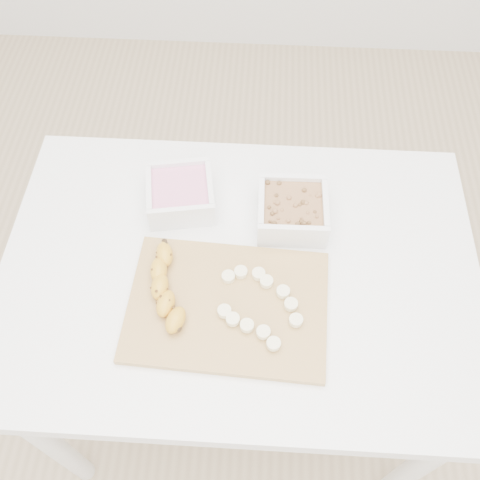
# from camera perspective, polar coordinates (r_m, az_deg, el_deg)

# --- Properties ---
(ground) EXTENTS (3.50, 3.50, 0.00)m
(ground) POSITION_cam_1_polar(r_m,az_deg,el_deg) (1.80, -0.06, -15.13)
(ground) COLOR #C6AD89
(ground) RESTS_ON ground
(table) EXTENTS (1.00, 0.70, 0.75)m
(table) POSITION_cam_1_polar(r_m,az_deg,el_deg) (1.20, -0.08, -5.31)
(table) COLOR white
(table) RESTS_ON ground
(bowl_yogurt) EXTENTS (0.16, 0.16, 0.07)m
(bowl_yogurt) POSITION_cam_1_polar(r_m,az_deg,el_deg) (1.19, -6.36, 4.95)
(bowl_yogurt) COLOR white
(bowl_yogurt) RESTS_ON table
(bowl_granola) EXTENTS (0.15, 0.15, 0.07)m
(bowl_granola) POSITION_cam_1_polar(r_m,az_deg,el_deg) (1.16, 5.61, 3.17)
(bowl_granola) COLOR white
(bowl_granola) RESTS_ON table
(cutting_board) EXTENTS (0.40, 0.30, 0.01)m
(cutting_board) POSITION_cam_1_polar(r_m,az_deg,el_deg) (1.06, -1.34, -7.03)
(cutting_board) COLOR tan
(cutting_board) RESTS_ON table
(banana) EXTENTS (0.07, 0.20, 0.03)m
(banana) POSITION_cam_1_polar(r_m,az_deg,el_deg) (1.06, -7.82, -5.15)
(banana) COLOR gold
(banana) RESTS_ON cutting_board
(banana_slices) EXTENTS (0.16, 0.18, 0.02)m
(banana_slices) POSITION_cam_1_polar(r_m,az_deg,el_deg) (1.05, 2.00, -6.81)
(banana_slices) COLOR #FCF0BB
(banana_slices) RESTS_ON cutting_board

